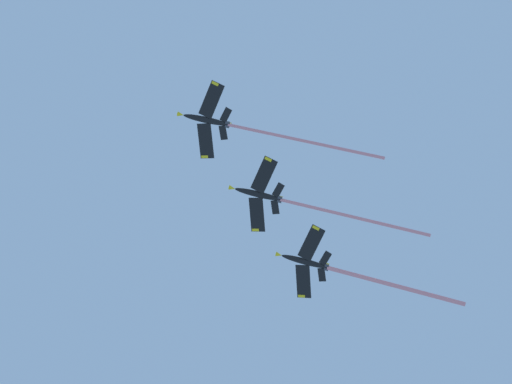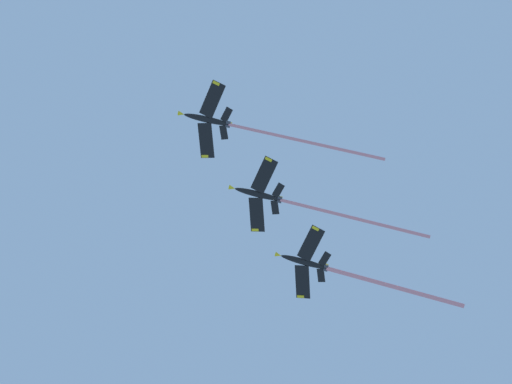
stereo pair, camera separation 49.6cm
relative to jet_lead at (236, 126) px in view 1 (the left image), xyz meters
The scene contains 3 objects.
jet_lead is the anchor object (origin of this frame).
jet_second 22.83m from the jet_lead, ahead, with size 40.87×32.86×13.69m.
jet_third 44.93m from the jet_lead, ahead, with size 38.38×31.00×14.02m.
Camera 1 is at (9.10, -15.53, 1.62)m, focal length 50.55 mm.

